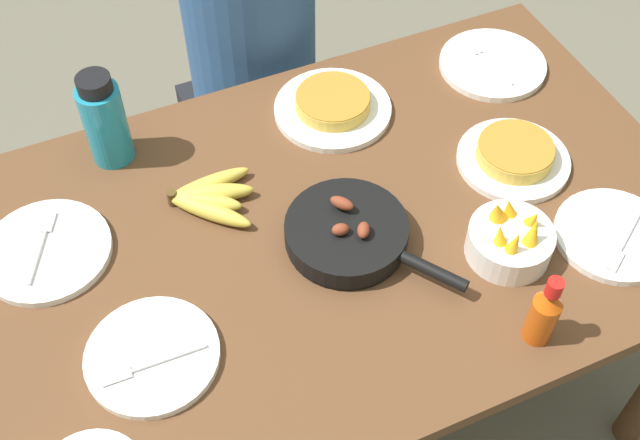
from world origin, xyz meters
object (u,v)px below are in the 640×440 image
object	(u,v)px
empty_plate_mid_edge	(47,251)
empty_plate_near_front	(492,64)
frittata_plate_center	(514,156)
empty_plate_far_right	(152,356)
empty_plate_far_left	(614,236)
banana_bunch	(208,198)
frittata_plate_side	(333,106)
hot_sauce_bottle	(544,313)
skillet	(348,234)
water_bottle	(105,120)
fruit_bowl_citrus	(510,240)
person_figure	(256,96)

from	to	relation	value
empty_plate_mid_edge	empty_plate_near_front	bearing A→B (deg)	6.53
frittata_plate_center	empty_plate_far_right	world-z (taller)	frittata_plate_center
frittata_plate_center	empty_plate_far_left	size ratio (longest dim) A/B	1.03
banana_bunch	frittata_plate_side	xyz separation A→B (m)	(0.34, 0.14, 0.00)
frittata_plate_side	hot_sauce_bottle	bearing A→B (deg)	-81.96
skillet	empty_plate_mid_edge	bearing A→B (deg)	-145.72
empty_plate_far_left	water_bottle	size ratio (longest dim) A/B	1.08
banana_bunch	empty_plate_far_right	xyz separation A→B (m)	(-0.21, -0.30, -0.01)
empty_plate_near_front	empty_plate_far_right	size ratio (longest dim) A/B	1.05
empty_plate_far_right	fruit_bowl_citrus	distance (m)	0.69
banana_bunch	hot_sauce_bottle	distance (m)	0.69
frittata_plate_center	empty_plate_near_front	distance (m)	0.31
frittata_plate_center	empty_plate_far_left	bearing A→B (deg)	-74.34
skillet	empty_plate_mid_edge	distance (m)	0.58
empty_plate_far_left	water_bottle	bearing A→B (deg)	143.66
empty_plate_far_left	empty_plate_far_right	bearing A→B (deg)	173.17
empty_plate_near_front	banana_bunch	bearing A→B (deg)	-170.15
water_bottle	empty_plate_near_front	bearing A→B (deg)	-5.24
empty_plate_far_left	water_bottle	distance (m)	1.04
empty_plate_near_front	fruit_bowl_citrus	distance (m)	0.55
banana_bunch	empty_plate_far_right	distance (m)	0.36
empty_plate_mid_edge	fruit_bowl_citrus	size ratio (longest dim) A/B	1.53
frittata_plate_center	empty_plate_mid_edge	world-z (taller)	frittata_plate_center
frittata_plate_side	person_figure	distance (m)	0.47
fruit_bowl_citrus	person_figure	bearing A→B (deg)	103.10
fruit_bowl_citrus	water_bottle	distance (m)	0.84
fruit_bowl_citrus	empty_plate_far_left	bearing A→B (deg)	-14.84
banana_bunch	skillet	world-z (taller)	skillet
frittata_plate_center	frittata_plate_side	world-z (taller)	frittata_plate_center
empty_plate_far_right	hot_sauce_bottle	world-z (taller)	hot_sauce_bottle
fruit_bowl_citrus	skillet	bearing A→B (deg)	151.69
person_figure	frittata_plate_side	bearing A→B (deg)	-81.47
banana_bunch	empty_plate_mid_edge	xyz separation A→B (m)	(-0.33, 0.01, -0.01)
hot_sauce_bottle	empty_plate_far_left	bearing A→B (deg)	25.31
empty_plate_near_front	fruit_bowl_citrus	bearing A→B (deg)	-118.64
frittata_plate_center	water_bottle	distance (m)	0.85
empty_plate_far_left	empty_plate_far_right	distance (m)	0.91
skillet	fruit_bowl_citrus	size ratio (longest dim) A/B	2.05
banana_bunch	empty_plate_far_left	size ratio (longest dim) A/B	0.82
empty_plate_far_right	person_figure	distance (m)	0.99
banana_bunch	frittata_plate_side	size ratio (longest dim) A/B	0.72
skillet	person_figure	xyz separation A→B (m)	(0.07, 0.72, -0.27)
empty_plate_mid_edge	frittata_plate_center	bearing A→B (deg)	-9.47
skillet	banana_bunch	bearing A→B (deg)	-167.78
banana_bunch	frittata_plate_side	world-z (taller)	frittata_plate_side
skillet	frittata_plate_center	xyz separation A→B (m)	(0.41, 0.05, -0.01)
frittata_plate_side	person_figure	bearing A→B (deg)	98.53
frittata_plate_side	water_bottle	bearing A→B (deg)	171.94
hot_sauce_bottle	person_figure	size ratio (longest dim) A/B	0.13
empty_plate_near_front	water_bottle	distance (m)	0.90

